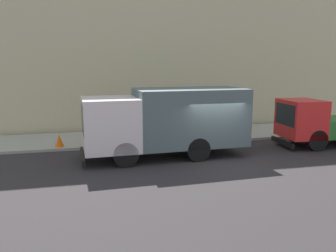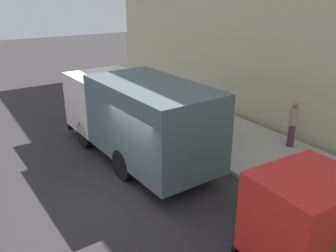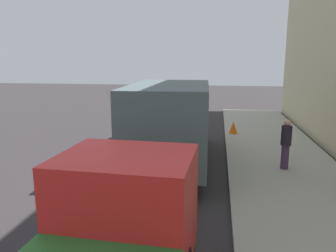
# 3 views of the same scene
# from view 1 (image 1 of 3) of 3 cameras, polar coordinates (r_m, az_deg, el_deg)

# --- Properties ---
(ground) EXTENTS (80.00, 80.00, 0.00)m
(ground) POSITION_cam_1_polar(r_m,az_deg,el_deg) (15.62, 7.59, -5.37)
(ground) COLOR #2E2A2C
(sidewalk) EXTENTS (4.02, 30.00, 0.14)m
(sidewalk) POSITION_cam_1_polar(r_m,az_deg,el_deg) (20.22, 2.52, -1.49)
(sidewalk) COLOR #A7A597
(sidewalk) RESTS_ON ground
(building_facade) EXTENTS (0.50, 30.00, 11.11)m
(building_facade) POSITION_cam_1_polar(r_m,az_deg,el_deg) (22.26, 0.80, 13.80)
(building_facade) COLOR beige
(building_facade) RESTS_ON ground
(large_utility_truck) EXTENTS (2.85, 7.41, 3.06)m
(large_utility_truck) POSITION_cam_1_polar(r_m,az_deg,el_deg) (15.56, -0.18, 1.10)
(large_utility_truck) COLOR white
(large_utility_truck) RESTS_ON ground
(small_flatbed_truck) EXTENTS (2.35, 5.74, 2.39)m
(small_flatbed_truck) POSITION_cam_1_polar(r_m,az_deg,el_deg) (19.46, 24.33, 0.37)
(small_flatbed_truck) COLOR red
(small_flatbed_truck) RESTS_ON ground
(pedestrian_walking) EXTENTS (0.43, 0.43, 1.75)m
(pedestrian_walking) POSITION_cam_1_polar(r_m,az_deg,el_deg) (19.62, -1.49, 1.11)
(pedestrian_walking) COLOR #472F4E
(pedestrian_walking) RESTS_ON sidewalk
(pedestrian_standing) EXTENTS (0.35, 0.35, 1.77)m
(pedestrian_standing) POSITION_cam_1_polar(r_m,az_deg,el_deg) (21.46, 3.31, 1.93)
(pedestrian_standing) COLOR #4E2F48
(pedestrian_standing) RESTS_ON sidewalk
(traffic_cone_orange) EXTENTS (0.44, 0.44, 0.63)m
(traffic_cone_orange) POSITION_cam_1_polar(r_m,az_deg,el_deg) (17.86, -17.38, -2.28)
(traffic_cone_orange) COLOR orange
(traffic_cone_orange) RESTS_ON sidewalk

